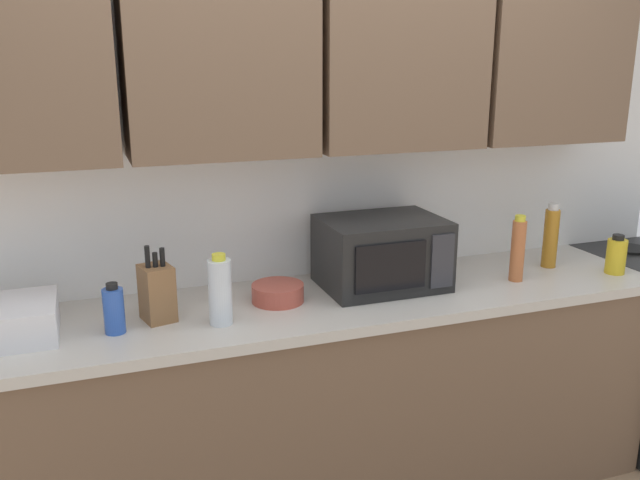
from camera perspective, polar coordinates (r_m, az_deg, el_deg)
The scene contains 10 objects.
wall_back_with_cabinets at distance 2.66m, azimuth -1.40°, elevation 10.61°, with size 3.67×0.38×2.60m.
counter_run at distance 2.78m, azimuth 0.31°, elevation -13.68°, with size 2.80×0.63×0.90m.
microwave at distance 2.70m, azimuth 5.29°, elevation -1.10°, with size 0.48×0.37×0.28m.
knife_block at distance 2.42m, azimuth -13.74°, elevation -4.36°, with size 0.13×0.14×0.28m.
bottle_blue_cleaner at distance 2.36m, azimuth -17.19°, elevation -5.73°, with size 0.07×0.07×0.18m.
bottle_yellow_mustard at distance 3.13m, azimuth 23.96°, elevation -1.22°, with size 0.08×0.08×0.17m.
bottle_amber_vinegar at distance 3.10m, azimuth 19.09°, elevation 0.25°, with size 0.06×0.06×0.29m.
bottle_clear_tall at distance 2.34m, azimuth -8.52°, elevation -4.34°, with size 0.08×0.08×0.25m.
bottle_spice_jar at distance 2.87m, azimuth 16.53°, elevation -0.78°, with size 0.06×0.06×0.28m.
bowl_ceramic_small at distance 2.55m, azimuth -3.62°, elevation -4.53°, with size 0.20×0.20×0.07m, color #B24C3D.
Camera 1 is at (-0.84, -2.58, 1.80)m, focal length 37.49 mm.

